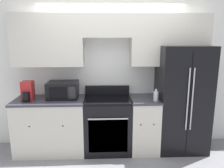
{
  "coord_description": "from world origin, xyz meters",
  "views": [
    {
      "loc": [
        -0.14,
        -3.22,
        1.95
      ],
      "look_at": [
        0.0,
        0.31,
        1.18
      ],
      "focal_mm": 35.0,
      "sensor_mm": 36.0,
      "label": 1
    }
  ],
  "objects_px": {
    "bottle": "(156,96)",
    "microwave": "(63,90)",
    "refrigerator": "(181,99)",
    "oven_range": "(108,124)"
  },
  "relations": [
    {
      "from": "refrigerator",
      "to": "bottle",
      "type": "relative_size",
      "value": 8.2
    },
    {
      "from": "bottle",
      "to": "microwave",
      "type": "bearing_deg",
      "value": 171.27
    },
    {
      "from": "oven_range",
      "to": "refrigerator",
      "type": "xyz_separation_m",
      "value": [
        1.27,
        0.04,
        0.43
      ]
    },
    {
      "from": "microwave",
      "to": "bottle",
      "type": "bearing_deg",
      "value": -8.73
    },
    {
      "from": "refrigerator",
      "to": "bottle",
      "type": "bearing_deg",
      "value": -157.28
    },
    {
      "from": "bottle",
      "to": "oven_range",
      "type": "bearing_deg",
      "value": 168.13
    },
    {
      "from": "oven_range",
      "to": "bottle",
      "type": "bearing_deg",
      "value": -11.87
    },
    {
      "from": "refrigerator",
      "to": "microwave",
      "type": "height_order",
      "value": "refrigerator"
    },
    {
      "from": "oven_range",
      "to": "refrigerator",
      "type": "bearing_deg",
      "value": 2.0
    },
    {
      "from": "refrigerator",
      "to": "oven_range",
      "type": "bearing_deg",
      "value": -178.0
    }
  ]
}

